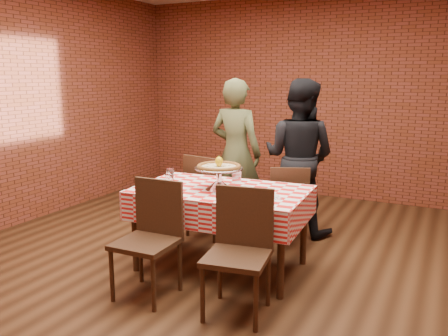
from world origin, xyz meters
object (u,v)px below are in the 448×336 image
Objects in this scene: chair_near_right at (237,255)px; diner_olive at (236,153)px; chair_near_left at (146,241)px; chair_far_right at (288,205)px; water_glass_right at (170,175)px; pizza_stand at (219,179)px; table at (221,229)px; water_glass_left at (169,181)px; condiment_caddy at (237,175)px; pizza at (219,167)px; chair_far_left at (211,195)px; diner_black at (299,157)px.

chair_near_right is 0.54× the size of diner_olive.
chair_near_left is 1.73m from chair_far_right.
water_glass_right is 0.13× the size of chair_near_right.
chair_near_left is (0.32, -0.85, -0.35)m from water_glass_right.
pizza_stand is at bearing 111.70° from diner_olive.
water_glass_left is (-0.45, -0.16, 0.44)m from table.
water_glass_left is at bearing -159.17° from condiment_caddy.
chair_far_right is at bearing 29.23° from condiment_caddy.
chair_far_right is 0.98m from diner_olive.
chair_near_left is 2.04m from diner_olive.
chair_near_left is (-0.28, -0.78, 0.09)m from table.
pizza reaches higher than pizza_stand.
chair_far_right is at bearing 86.15° from chair_near_right.
pizza_stand is 0.48× the size of chair_far_left.
diner_olive is at bearing -48.23° from chair_far_right.
chair_near_left is 0.54× the size of diner_olive.
chair_far_right is (0.96, 0.76, -0.38)m from water_glass_right.
water_glass_left is 0.98m from chair_far_left.
chair_near_right is 1.55m from chair_far_right.
diner_black reaches higher than chair_far_right.
diner_black is at bearing 46.92° from condiment_caddy.
diner_black is (0.82, 0.55, 0.40)m from chair_far_left.
table is at bearing -116.99° from condiment_caddy.
water_glass_left is 0.95× the size of condiment_caddy.
pizza is at bearing 68.71° from chair_near_left.
chair_near_left is at bearing -69.64° from water_glass_right.
table is 0.91m from chair_far_right.
chair_far_left is 0.87m from chair_far_right.
water_glass_left is 0.13× the size of chair_near_left.
pizza_stand is 0.47× the size of chair_near_right.
diner_black reaches higher than table.
condiment_caddy is (0.60, 0.25, 0.00)m from water_glass_right.
chair_near_left is at bearing 79.53° from diner_black.
water_glass_right is at bearing 173.30° from table.
chair_far_left reaches higher than water_glass_right.
water_glass_left is 1.00× the size of water_glass_right.
chair_near_left is at bearing -109.88° from pizza_stand.
table is 0.88× the size of diner_black.
table is 0.83m from chair_near_left.
pizza is 3.33× the size of water_glass_left.
diner_black is at bearing -170.03° from diner_olive.
diner_olive reaches higher than diner_black.
table is at bearing 69.17° from chair_near_left.
chair_near_right reaches higher than chair_far_left.
chair_far_left is (-0.23, 1.53, -0.01)m from chair_near_left.
chair_near_right reaches higher than water_glass_right.
water_glass_right is (-0.59, 0.07, 0.44)m from table.
pizza is at bearing 117.21° from chair_near_right.
chair_far_left is 1.07m from diner_black.
pizza is at bearing -117.51° from condiment_caddy.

